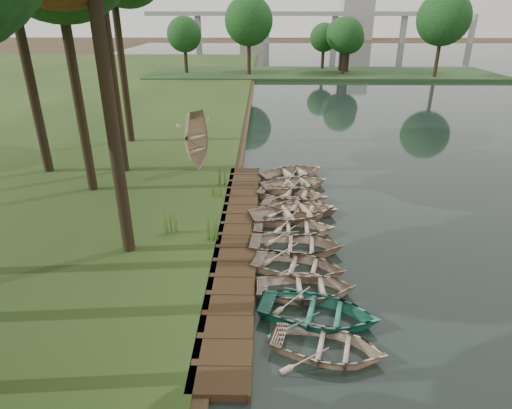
{
  "coord_description": "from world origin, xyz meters",
  "views": [
    {
      "loc": [
        -0.55,
        -15.32,
        8.54
      ],
      "look_at": [
        -0.85,
        0.99,
        1.17
      ],
      "focal_mm": 30.0,
      "sensor_mm": 36.0,
      "label": 1
    }
  ],
  "objects_px": {
    "rowboat_0": "(328,344)",
    "rowboat_1": "(318,310)",
    "boardwalk": "(237,237)",
    "stored_rowboat": "(198,164)",
    "rowboat_2": "(306,286)"
  },
  "relations": [
    {
      "from": "rowboat_0",
      "to": "rowboat_1",
      "type": "relative_size",
      "value": 0.86
    },
    {
      "from": "boardwalk",
      "to": "rowboat_0",
      "type": "height_order",
      "value": "rowboat_0"
    },
    {
      "from": "rowboat_1",
      "to": "stored_rowboat",
      "type": "relative_size",
      "value": 1.07
    },
    {
      "from": "rowboat_0",
      "to": "stored_rowboat",
      "type": "distance_m",
      "value": 15.0
    },
    {
      "from": "stored_rowboat",
      "to": "boardwalk",
      "type": "bearing_deg",
      "value": -122.35
    },
    {
      "from": "rowboat_0",
      "to": "stored_rowboat",
      "type": "height_order",
      "value": "stored_rowboat"
    },
    {
      "from": "rowboat_0",
      "to": "stored_rowboat",
      "type": "bearing_deg",
      "value": 36.55
    },
    {
      "from": "rowboat_0",
      "to": "rowboat_2",
      "type": "bearing_deg",
      "value": 22.8
    },
    {
      "from": "boardwalk",
      "to": "rowboat_2",
      "type": "xyz_separation_m",
      "value": [
        2.47,
        -3.7,
        0.24
      ]
    },
    {
      "from": "rowboat_2",
      "to": "stored_rowboat",
      "type": "xyz_separation_m",
      "value": [
        -5.12,
        11.31,
        0.26
      ]
    },
    {
      "from": "rowboat_1",
      "to": "boardwalk",
      "type": "bearing_deg",
      "value": 42.69
    },
    {
      "from": "rowboat_0",
      "to": "rowboat_2",
      "type": "xyz_separation_m",
      "value": [
        -0.36,
        2.65,
        0.02
      ]
    },
    {
      "from": "boardwalk",
      "to": "rowboat_2",
      "type": "bearing_deg",
      "value": -56.27
    },
    {
      "from": "rowboat_1",
      "to": "rowboat_2",
      "type": "distance_m",
      "value": 1.31
    },
    {
      "from": "boardwalk",
      "to": "rowboat_2",
      "type": "relative_size",
      "value": 4.85
    }
  ]
}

